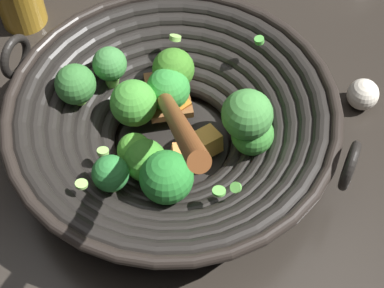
% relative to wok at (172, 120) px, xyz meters
% --- Properties ---
extents(ground_plane, '(4.00, 4.00, 0.00)m').
position_rel_wok_xyz_m(ground_plane, '(0.00, -0.00, -0.05)').
color(ground_plane, '#28231E').
extents(wok, '(0.37, 0.38, 0.24)m').
position_rel_wok_xyz_m(wok, '(0.00, 0.00, 0.00)').
color(wok, black).
rests_on(wok, ground).
extents(garlic_bulb, '(0.04, 0.04, 0.04)m').
position_rel_wok_xyz_m(garlic_bulb, '(0.03, -0.24, -0.04)').
color(garlic_bulb, silver).
rests_on(garlic_bulb, ground).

